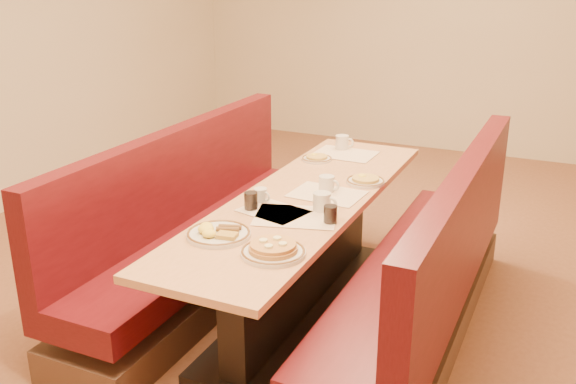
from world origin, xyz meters
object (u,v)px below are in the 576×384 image
at_px(pancake_plate, 273,250).
at_px(soda_tumbler_near, 251,201).
at_px(diner_table, 304,256).
at_px(coffee_mug_b, 261,195).
at_px(coffee_mug_a, 323,202).
at_px(coffee_mug_c, 327,184).
at_px(booth_right, 426,282).
at_px(soda_tumbler_mid, 330,215).
at_px(eggs_plate, 218,233).
at_px(booth_left, 199,237).
at_px(coffee_mug_d, 343,142).

relative_size(pancake_plate, soda_tumbler_near, 3.00).
relative_size(diner_table, coffee_mug_b, 23.82).
bearing_deg(coffee_mug_a, coffee_mug_c, 107.55).
bearing_deg(coffee_mug_a, pancake_plate, -89.28).
bearing_deg(booth_right, soda_tumbler_near, -161.10).
bearing_deg(pancake_plate, soda_tumbler_mid, 77.79).
bearing_deg(coffee_mug_b, eggs_plate, -73.43).
bearing_deg(booth_left, coffee_mug_c, 8.79).
height_order(diner_table, booth_left, booth_left).
height_order(eggs_plate, coffee_mug_b, coffee_mug_b).
xyz_separation_m(booth_right, soda_tumbler_mid, (-0.45, -0.31, 0.44)).
relative_size(coffee_mug_a, soda_tumbler_near, 1.35).
bearing_deg(booth_left, coffee_mug_a, -10.31).
relative_size(booth_left, soda_tumbler_near, 24.91).
bearing_deg(diner_table, coffee_mug_b, -135.28).
bearing_deg(pancake_plate, coffee_mug_c, 95.76).
distance_m(coffee_mug_a, soda_tumbler_mid, 0.18).
bearing_deg(coffee_mug_d, diner_table, -93.68).
distance_m(booth_right, coffee_mug_b, 1.03).
bearing_deg(booth_right, coffee_mug_c, 168.82).
bearing_deg(booth_left, soda_tumbler_near, -29.47).
xyz_separation_m(coffee_mug_c, coffee_mug_d, (-0.24, 0.90, 0.00)).
height_order(eggs_plate, coffee_mug_a, coffee_mug_a).
bearing_deg(coffee_mug_c, pancake_plate, -79.05).
relative_size(coffee_mug_b, coffee_mug_d, 0.79).
relative_size(booth_left, booth_right, 1.00).
xyz_separation_m(coffee_mug_a, soda_tumbler_mid, (0.10, -0.14, -0.01)).
relative_size(booth_left, coffee_mug_c, 19.43).
bearing_deg(soda_tumbler_near, eggs_plate, -86.65).
height_order(eggs_plate, coffee_mug_c, coffee_mug_c).
bearing_deg(booth_right, booth_left, 180.00).
height_order(diner_table, coffee_mug_b, coffee_mug_b).
bearing_deg(soda_tumbler_near, diner_table, 60.10).
bearing_deg(coffee_mug_d, soda_tumbler_mid, -84.10).
height_order(booth_right, coffee_mug_a, booth_right).
bearing_deg(coffee_mug_c, eggs_plate, -101.33).
bearing_deg(booth_right, soda_tumbler_mid, -145.63).
xyz_separation_m(coffee_mug_b, coffee_mug_d, (0.04, 1.21, 0.01)).
bearing_deg(pancake_plate, coffee_mug_a, 90.14).
xyz_separation_m(eggs_plate, coffee_mug_a, (0.34, 0.54, 0.03)).
bearing_deg(diner_table, coffee_mug_a, -42.87).
xyz_separation_m(coffee_mug_b, soda_tumbler_near, (0.01, -0.13, 0.01)).
height_order(coffee_mug_a, soda_tumbler_near, coffee_mug_a).
bearing_deg(eggs_plate, coffee_mug_c, 73.48).
height_order(pancake_plate, coffee_mug_d, coffee_mug_d).
distance_m(booth_left, booth_right, 1.46).
distance_m(eggs_plate, coffee_mug_a, 0.63).
distance_m(eggs_plate, coffee_mug_d, 1.73).
bearing_deg(eggs_plate, coffee_mug_b, 93.14).
distance_m(booth_left, coffee_mug_d, 1.26).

